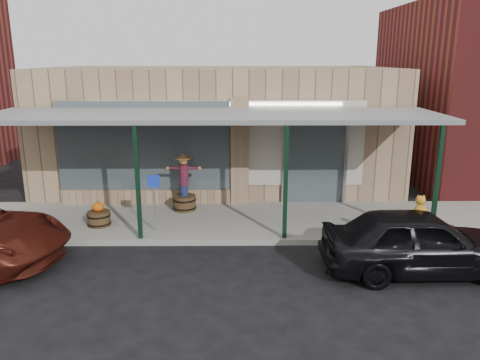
{
  "coord_description": "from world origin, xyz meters",
  "views": [
    {
      "loc": [
        0.6,
        -8.83,
        4.53
      ],
      "look_at": [
        0.69,
        2.6,
        1.53
      ],
      "focal_mm": 35.0,
      "sensor_mm": 36.0,
      "label": 1
    }
  ],
  "objects_px": {
    "barrel_pumpkin": "(99,217)",
    "parked_sedan": "(420,242)",
    "barrel_scarecrow": "(184,191)",
    "handicap_sign": "(154,196)"
  },
  "relations": [
    {
      "from": "barrel_pumpkin",
      "to": "parked_sedan",
      "type": "height_order",
      "value": "parked_sedan"
    },
    {
      "from": "barrel_pumpkin",
      "to": "barrel_scarecrow",
      "type": "bearing_deg",
      "value": 31.67
    },
    {
      "from": "barrel_scarecrow",
      "to": "handicap_sign",
      "type": "xyz_separation_m",
      "value": [
        -0.56,
        -1.78,
        0.39
      ]
    },
    {
      "from": "barrel_scarecrow",
      "to": "barrel_pumpkin",
      "type": "relative_size",
      "value": 2.22
    },
    {
      "from": "barrel_pumpkin",
      "to": "parked_sedan",
      "type": "distance_m",
      "value": 8.06
    },
    {
      "from": "handicap_sign",
      "to": "parked_sedan",
      "type": "relative_size",
      "value": 0.36
    },
    {
      "from": "parked_sedan",
      "to": "handicap_sign",
      "type": "bearing_deg",
      "value": 69.76
    },
    {
      "from": "parked_sedan",
      "to": "barrel_pumpkin",
      "type": "bearing_deg",
      "value": 70.56
    },
    {
      "from": "handicap_sign",
      "to": "parked_sedan",
      "type": "bearing_deg",
      "value": -21.7
    },
    {
      "from": "barrel_scarecrow",
      "to": "parked_sedan",
      "type": "height_order",
      "value": "barrel_scarecrow"
    }
  ]
}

